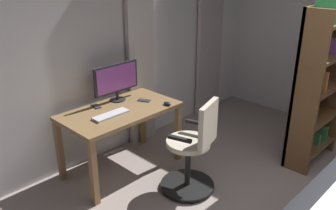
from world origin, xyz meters
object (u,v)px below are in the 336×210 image
object	(u,v)px
office_chair	(194,150)
computer_monitor	(116,80)
bookshelf	(316,87)
computer_keyboard	(111,115)
cell_phone_by_monitor	(144,100)
cell_phone_face_up	(96,106)
computer_mouse	(167,104)
desk	(120,118)

from	to	relation	value
office_chair	computer_monitor	bearing A→B (deg)	78.40
bookshelf	computer_keyboard	bearing A→B (deg)	-34.89
computer_keyboard	cell_phone_by_monitor	bearing A→B (deg)	-172.37
cell_phone_by_monitor	bookshelf	bearing A→B (deg)	108.89
office_chair	cell_phone_face_up	world-z (taller)	office_chair
computer_keyboard	computer_mouse	size ratio (longest dim) A/B	3.97
cell_phone_face_up	bookshelf	world-z (taller)	bookshelf
office_chair	computer_mouse	bearing A→B (deg)	54.11
office_chair	cell_phone_by_monitor	xyz separation A→B (m)	(-0.10, -0.83, 0.27)
desk	computer_mouse	xyz separation A→B (m)	(-0.44, 0.28, 0.12)
computer_mouse	computer_keyboard	bearing A→B (deg)	-18.73
desk	bookshelf	world-z (taller)	bookshelf
computer_monitor	cell_phone_face_up	bearing A→B (deg)	-1.93
computer_mouse	bookshelf	bearing A→B (deg)	138.92
computer_keyboard	computer_mouse	bearing A→B (deg)	161.27
computer_keyboard	cell_phone_face_up	bearing A→B (deg)	-96.57
desk	cell_phone_by_monitor	size ratio (longest dim) A/B	8.68
desk	computer_mouse	bearing A→B (deg)	147.17
desk	cell_phone_by_monitor	distance (m)	0.36
computer_keyboard	computer_mouse	distance (m)	0.64
desk	office_chair	world-z (taller)	office_chair
desk	bookshelf	distance (m)	2.20
office_chair	bookshelf	distance (m)	1.61
cell_phone_face_up	cell_phone_by_monitor	bearing A→B (deg)	162.21
computer_mouse	cell_phone_face_up	world-z (taller)	computer_mouse
office_chair	computer_keyboard	distance (m)	0.91
office_chair	computer_mouse	size ratio (longest dim) A/B	9.91
office_chair	computer_mouse	xyz separation A→B (m)	(-0.19, -0.55, 0.29)
computer_keyboard	cell_phone_by_monitor	size ratio (longest dim) A/B	2.76
computer_monitor	cell_phone_by_monitor	bearing A→B (deg)	129.07
desk	computer_monitor	world-z (taller)	computer_monitor
computer_monitor	computer_mouse	distance (m)	0.63
computer_mouse	office_chair	bearing A→B (deg)	70.78
computer_keyboard	cell_phone_face_up	size ratio (longest dim) A/B	2.76
computer_mouse	cell_phone_by_monitor	xyz separation A→B (m)	(0.09, -0.28, -0.01)
desk	office_chair	distance (m)	0.88
computer_mouse	cell_phone_by_monitor	size ratio (longest dim) A/B	0.69
computer_keyboard	cell_phone_face_up	distance (m)	0.32
office_chair	cell_phone_face_up	bearing A→B (deg)	92.94
cell_phone_by_monitor	bookshelf	xyz separation A→B (m)	(-1.35, 1.37, 0.16)
computer_keyboard	bookshelf	world-z (taller)	bookshelf
cell_phone_by_monitor	computer_keyboard	bearing A→B (deg)	-18.01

